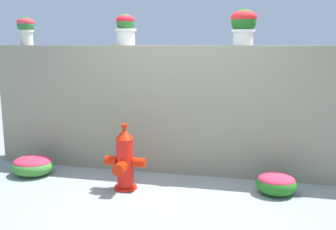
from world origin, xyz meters
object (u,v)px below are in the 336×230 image
potted_plant_0 (26,28)px  flower_bush_left (33,165)px  potted_plant_1 (125,28)px  fire_hydrant (125,161)px  potted_plant_2 (244,24)px  flower_bush_right (276,183)px

potted_plant_0 → flower_bush_left: 1.96m
potted_plant_1 → fire_hydrant: 1.84m
potted_plant_2 → flower_bush_left: bearing=-166.1°
potted_plant_1 → potted_plant_2: potted_plant_2 is taller
potted_plant_2 → fire_hydrant: size_ratio=0.57×
flower_bush_right → potted_plant_1: bearing=162.5°
potted_plant_0 → potted_plant_2: 3.06m
potted_plant_0 → flower_bush_right: potted_plant_0 is taller
flower_bush_left → flower_bush_right: bearing=0.2°
potted_plant_0 → potted_plant_1: (1.49, 0.04, -0.01)m
potted_plant_1 → flower_bush_right: 2.80m
potted_plant_2 → flower_bush_left: potted_plant_2 is taller
fire_hydrant → potted_plant_2: bearing=34.2°
potted_plant_0 → flower_bush_right: 4.01m
potted_plant_1 → potted_plant_2: 1.58m
potted_plant_2 → fire_hydrant: potted_plant_2 is taller
flower_bush_right → potted_plant_2: bearing=124.6°
potted_plant_0 → potted_plant_1: potted_plant_1 is taller
potted_plant_0 → potted_plant_2: potted_plant_2 is taller
potted_plant_1 → flower_bush_left: size_ratio=0.74×
fire_hydrant → potted_plant_1: bearing=106.1°
flower_bush_right → flower_bush_left: bearing=-179.8°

